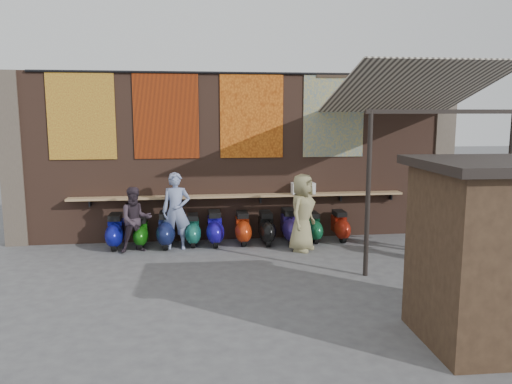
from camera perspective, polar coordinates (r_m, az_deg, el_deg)
ground at (r=9.92m, az=-0.48°, el=-8.91°), size 70.00×70.00×0.00m
brick_wall at (r=12.17m, az=-2.01°, el=4.02°), size 10.00×0.40×4.00m
pier_left at (r=12.79m, az=-25.94°, el=3.37°), size 0.50×0.50×4.00m
pier_right at (r=13.67m, az=20.29°, el=4.02°), size 0.50×0.50×4.00m
eating_counter at (r=11.92m, az=-1.82°, el=-0.44°), size 8.00×0.32×0.05m
shelf_box at (r=12.11m, az=5.41°, el=0.43°), size 0.55×0.29×0.27m
tapestry_redgold at (r=12.11m, az=-19.33°, el=8.25°), size 1.50×0.02×2.00m
tapestry_sun at (r=11.87m, az=-10.23°, el=8.60°), size 1.50×0.02×2.00m
tapestry_orange at (r=11.94m, az=-0.49°, el=8.74°), size 1.50×0.02×2.00m
tapestry_multi at (r=12.34m, az=8.87°, el=8.64°), size 1.50×0.02×2.00m
hang_rail at (r=11.94m, az=-1.96°, el=13.44°), size 9.50×0.06×0.06m
scooter_stool_0 at (r=11.82m, az=-15.76°, el=-4.37°), size 0.37×0.82×0.78m
scooter_stool_1 at (r=11.80m, az=-12.97°, el=-4.53°), size 0.32×0.72×0.68m
scooter_stool_2 at (r=11.66m, az=-10.24°, el=-4.28°), size 0.38×0.85×0.81m
scooter_stool_3 at (r=11.74m, az=-7.22°, el=-4.35°), size 0.34×0.76×0.72m
scooter_stool_4 at (r=11.71m, az=-4.73°, el=-4.16°), size 0.37×0.83×0.79m
scooter_stool_5 at (r=11.78m, az=-1.55°, el=-4.15°), size 0.36×0.79×0.75m
scooter_stool_6 at (r=11.77m, az=1.17°, el=-4.14°), size 0.36×0.80×0.76m
scooter_stool_7 at (r=11.90m, az=3.84°, el=-3.92°), size 0.38×0.84×0.80m
scooter_stool_8 at (r=12.08m, az=6.56°, el=-4.01°), size 0.33×0.73×0.70m
scooter_stool_9 at (r=12.24m, az=9.58°, el=-3.85°), size 0.34×0.76×0.72m
diner_left at (r=11.40m, az=-9.12°, el=-2.14°), size 0.66×0.45×1.75m
diner_right at (r=11.33m, az=-13.59°, el=-3.10°), size 0.84×0.73×1.46m
shopper_navy at (r=11.63m, az=20.40°, el=-2.19°), size 1.10×1.03×1.82m
shopper_grey at (r=10.83m, az=26.75°, el=-3.94°), size 1.15×0.81×1.61m
shopper_tan at (r=11.14m, az=5.30°, el=-2.35°), size 0.95×1.01×1.73m
market_stall at (r=7.41m, az=26.86°, el=-6.67°), size 2.21×1.68×2.34m
stall_sign at (r=8.00m, az=23.92°, el=-1.51°), size 1.20×0.08×0.50m
stall_shelf at (r=8.18m, az=23.54°, el=-7.32°), size 1.79×0.15×0.06m
awning_canvas at (r=11.28m, az=17.21°, el=11.13°), size 3.20×3.28×0.97m
awning_ledger at (r=12.77m, az=14.28°, el=12.75°), size 3.30×0.08×0.12m
awning_header at (r=9.92m, az=20.69°, el=8.60°), size 3.00×0.08×0.08m
awning_post_left at (r=9.47m, az=12.68°, el=-0.34°), size 0.09×0.09×3.10m
awning_post_right at (r=10.75m, az=26.85°, el=-0.00°), size 0.09×0.09×3.10m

